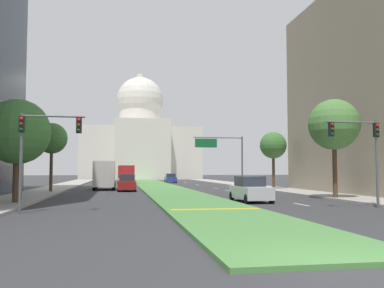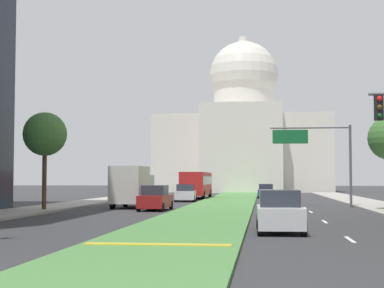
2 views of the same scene
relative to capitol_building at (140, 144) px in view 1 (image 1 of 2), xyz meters
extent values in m
plane|color=#333335|center=(0.00, -50.67, -9.11)|extent=(260.00, 260.00, 0.00)
cube|color=#4C8442|center=(0.00, -55.82, -9.04)|extent=(5.29, 92.69, 0.14)
cube|color=gold|center=(0.00, -89.23, -8.95)|extent=(4.76, 0.50, 0.04)
cube|color=silver|center=(6.59, -85.23, -9.11)|extent=(0.16, 2.40, 0.01)
cube|color=silver|center=(6.59, -75.83, -9.11)|extent=(0.16, 2.40, 0.01)
cube|color=silver|center=(6.59, -66.44, -9.11)|extent=(0.16, 2.40, 0.01)
cube|color=silver|center=(6.59, -60.61, -9.11)|extent=(0.16, 2.40, 0.01)
cube|color=silver|center=(6.59, -48.03, -9.11)|extent=(0.16, 2.40, 0.01)
cube|color=silver|center=(6.59, -35.91, -9.11)|extent=(0.16, 2.40, 0.01)
cube|color=#9E9991|center=(-12.54, -60.96, -9.03)|extent=(4.00, 92.69, 0.15)
cube|color=#9E9991|center=(12.54, -60.96, -9.03)|extent=(4.00, 92.69, 0.15)
cube|color=silver|center=(0.00, 0.83, -2.72)|extent=(29.22, 24.94, 12.79)
cube|color=silver|center=(0.00, -13.64, -2.08)|extent=(12.86, 4.00, 14.07)
cylinder|color=silver|center=(0.00, 0.83, 6.62)|extent=(10.82, 10.82, 5.89)
sphere|color=silver|center=(0.00, 0.83, 11.73)|extent=(12.34, 12.34, 12.34)
cylinder|color=silver|center=(0.00, 0.83, 17.29)|extent=(1.80, 1.80, 3.00)
cylinder|color=#515456|center=(-10.04, -88.11, -6.51)|extent=(0.16, 0.16, 5.20)
cube|color=black|center=(-10.04, -88.11, -4.51)|extent=(0.28, 0.24, 0.84)
sphere|color=red|center=(-10.04, -88.25, -4.23)|extent=(0.18, 0.18, 0.18)
sphere|color=#4C380F|center=(-10.04, -88.25, -4.51)|extent=(0.18, 0.18, 0.18)
sphere|color=#0F4219|center=(-10.04, -88.25, -4.79)|extent=(0.18, 0.18, 0.18)
cylinder|color=#515456|center=(-8.44, -88.11, -4.06)|extent=(3.20, 0.10, 0.10)
cube|color=black|center=(-7.16, -88.11, -4.51)|extent=(0.28, 0.24, 0.84)
sphere|color=red|center=(-7.16, -88.25, -4.23)|extent=(0.18, 0.18, 0.18)
sphere|color=#4C380F|center=(-7.16, -88.25, -4.51)|extent=(0.18, 0.18, 0.18)
sphere|color=#0F4219|center=(-7.16, -88.25, -4.79)|extent=(0.18, 0.18, 0.18)
cylinder|color=#515456|center=(10.04, -88.27, -6.51)|extent=(0.16, 0.16, 5.20)
cube|color=black|center=(10.04, -88.27, -4.51)|extent=(0.28, 0.24, 0.84)
sphere|color=red|center=(10.04, -88.41, -4.23)|extent=(0.18, 0.18, 0.18)
sphere|color=#4C380F|center=(10.04, -88.41, -4.51)|extent=(0.18, 0.18, 0.18)
sphere|color=#0F4219|center=(10.04, -88.41, -4.79)|extent=(0.18, 0.18, 0.18)
cylinder|color=#515456|center=(8.44, -88.27, -4.06)|extent=(3.20, 0.10, 0.10)
cube|color=black|center=(7.16, -88.27, -4.51)|extent=(0.28, 0.24, 0.84)
sphere|color=red|center=(7.16, -88.41, -4.23)|extent=(0.18, 0.18, 0.18)
sphere|color=#4C380F|center=(7.16, -88.41, -4.51)|extent=(0.18, 0.18, 0.18)
sphere|color=#0F4219|center=(7.16, -88.41, -4.79)|extent=(0.18, 0.18, 0.18)
cylinder|color=#515456|center=(10.24, -59.63, -5.86)|extent=(0.20, 0.20, 6.50)
cylinder|color=#515456|center=(7.12, -59.63, -2.81)|extent=(6.25, 0.12, 0.12)
cube|color=#146033|center=(5.55, -59.68, -3.51)|extent=(2.80, 0.08, 1.10)
cylinder|color=#4C3823|center=(-11.63, -82.17, -7.33)|extent=(0.42, 0.42, 3.56)
sphere|color=#3D7033|center=(-11.63, -82.17, -4.38)|extent=(4.26, 4.26, 4.26)
cylinder|color=#4C3823|center=(11.13, -81.30, -6.79)|extent=(0.35, 0.35, 4.65)
sphere|color=#4C7F3D|center=(11.13, -81.30, -3.39)|extent=(3.89, 3.89, 3.89)
cylinder|color=#4C3823|center=(-11.68, -67.96, -6.85)|extent=(0.31, 0.31, 4.52)
sphere|color=#3D7033|center=(-11.68, -67.96, -3.75)|extent=(3.04, 3.04, 3.04)
cylinder|color=#4C3823|center=(12.02, -65.94, -7.01)|extent=(0.32, 0.32, 4.20)
sphere|color=#3D7033|center=(12.02, -65.94, -4.08)|extent=(3.01, 3.01, 3.01)
cube|color=#BCBCC1|center=(4.07, -82.49, -8.46)|extent=(1.97, 4.45, 0.87)
cube|color=#282D38|center=(4.06, -82.31, -7.67)|extent=(1.70, 2.15, 0.71)
cylinder|color=black|center=(4.97, -84.23, -8.79)|extent=(0.23, 0.64, 0.64)
cylinder|color=black|center=(3.24, -84.26, -8.79)|extent=(0.23, 0.64, 0.64)
cylinder|color=black|center=(4.89, -80.71, -8.79)|extent=(0.23, 0.64, 0.64)
cylinder|color=black|center=(3.17, -80.75, -8.79)|extent=(0.23, 0.64, 0.64)
cube|color=maroon|center=(-4.25, -65.79, -8.46)|extent=(1.88, 4.58, 0.86)
cube|color=#282D38|center=(-4.26, -65.97, -7.67)|extent=(1.62, 2.21, 0.71)
cylinder|color=black|center=(-5.04, -63.95, -8.79)|extent=(0.23, 0.64, 0.64)
cylinder|color=black|center=(-3.40, -63.98, -8.79)|extent=(0.23, 0.64, 0.64)
cylinder|color=black|center=(-5.11, -67.59, -8.79)|extent=(0.23, 0.64, 0.64)
cylinder|color=black|center=(-3.47, -67.63, -8.79)|extent=(0.23, 0.64, 0.64)
cube|color=silver|center=(-4.20, -49.10, -8.48)|extent=(2.17, 4.52, 0.81)
cube|color=#282D38|center=(-4.19, -49.28, -7.74)|extent=(1.79, 2.22, 0.67)
cylinder|color=black|center=(-5.18, -47.40, -8.79)|extent=(0.26, 0.65, 0.64)
cylinder|color=black|center=(-3.45, -47.29, -8.79)|extent=(0.26, 0.65, 0.64)
cylinder|color=black|center=(-4.95, -50.91, -8.79)|extent=(0.26, 0.65, 0.64)
cylinder|color=black|center=(-3.23, -50.80, -8.79)|extent=(0.26, 0.65, 0.64)
cube|color=navy|center=(3.71, -37.87, -8.50)|extent=(1.85, 4.13, 0.77)
cube|color=#282D38|center=(3.71, -37.71, -7.80)|extent=(1.61, 1.99, 0.63)
cylinder|color=black|center=(4.50, -39.49, -8.79)|extent=(0.23, 0.64, 0.64)
cylinder|color=black|center=(2.86, -39.46, -8.79)|extent=(0.23, 0.64, 0.64)
cylinder|color=black|center=(4.55, -36.28, -8.79)|extent=(0.23, 0.64, 0.64)
cylinder|color=black|center=(2.91, -36.26, -8.79)|extent=(0.23, 0.64, 0.64)
cube|color=#BCBCC1|center=(-6.74, -59.86, -7.66)|extent=(2.30, 2.00, 2.20)
cube|color=beige|center=(-6.74, -63.06, -7.31)|extent=(2.30, 4.40, 2.80)
cylinder|color=black|center=(-7.79, -59.86, -8.66)|extent=(0.30, 0.90, 0.90)
cylinder|color=black|center=(-5.69, -59.86, -8.66)|extent=(0.30, 0.90, 0.90)
cylinder|color=black|center=(-7.79, -64.16, -8.66)|extent=(0.30, 0.90, 0.90)
cylinder|color=black|center=(-5.69, -64.16, -8.66)|extent=(0.30, 0.90, 0.90)
cube|color=#B21E1E|center=(-4.07, -40.59, -7.41)|extent=(2.50, 11.00, 2.50)
cube|color=#232833|center=(-4.07, -40.59, -7.06)|extent=(2.52, 10.12, 0.90)
cylinder|color=black|center=(-5.22, -36.29, -8.61)|extent=(0.32, 1.00, 1.00)
cylinder|color=black|center=(-2.92, -36.29, -8.61)|extent=(0.32, 1.00, 1.00)
cylinder|color=black|center=(-5.22, -44.49, -8.61)|extent=(0.32, 1.00, 1.00)
cylinder|color=black|center=(-2.92, -44.49, -8.61)|extent=(0.32, 1.00, 1.00)
camera|label=1|loc=(-4.96, -110.97, -6.89)|focal=39.27mm
camera|label=2|loc=(3.38, -108.67, -6.82)|focal=56.93mm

